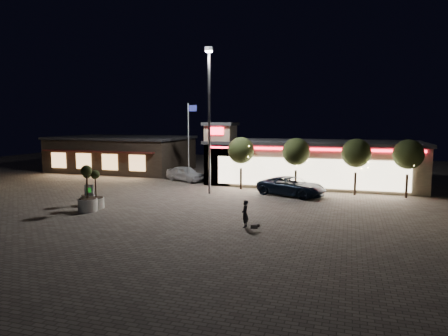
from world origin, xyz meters
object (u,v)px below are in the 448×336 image
(planter_left, at_px, (88,194))
(pickup_truck, at_px, (292,186))
(white_sedan, at_px, (186,174))
(pedestrian, at_px, (245,214))
(planter_mid, at_px, (87,197))
(valet_sign, at_px, (89,192))

(planter_left, bearing_deg, pickup_truck, 31.07)
(pickup_truck, xyz_separation_m, white_sedan, (-11.71, 4.88, -0.01))
(pedestrian, height_order, planter_mid, planter_mid)
(pedestrian, xyz_separation_m, valet_sign, (-11.60, 1.13, 0.46))
(pedestrian, bearing_deg, valet_sign, -96.98)
(pickup_truck, height_order, planter_mid, planter_mid)
(pedestrian, distance_m, planter_left, 12.98)
(pedestrian, height_order, valet_sign, valet_sign)
(pickup_truck, height_order, valet_sign, valet_sign)
(planter_left, height_order, planter_mid, planter_mid)
(planter_left, bearing_deg, pedestrian, -11.07)
(pickup_truck, bearing_deg, planter_mid, 147.83)
(white_sedan, distance_m, pedestrian, 18.95)
(white_sedan, height_order, planter_mid, planter_mid)
(white_sedan, relative_size, valet_sign, 2.54)
(pickup_truck, xyz_separation_m, valet_sign, (-12.81, -9.77, 0.47))
(planter_left, bearing_deg, planter_mid, -54.01)
(pickup_truck, distance_m, valet_sign, 16.12)
(white_sedan, distance_m, planter_mid, 15.06)
(pedestrian, relative_size, planter_left, 0.61)
(planter_mid, bearing_deg, pedestrian, -3.75)
(planter_left, distance_m, valet_sign, 1.84)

